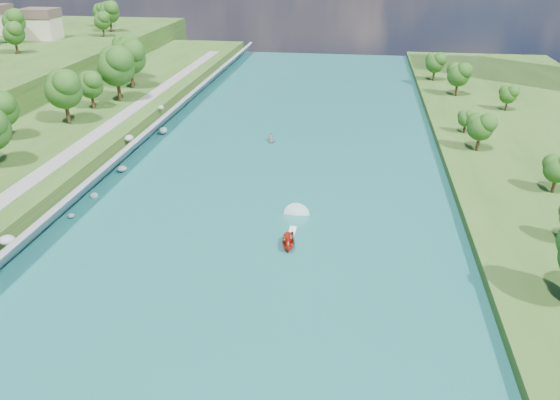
# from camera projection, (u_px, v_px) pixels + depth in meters

# --- Properties ---
(ground) EXTENTS (260.00, 260.00, 0.00)m
(ground) POSITION_uv_depth(u_px,v_px,m) (229.00, 288.00, 59.30)
(ground) COLOR #2D5119
(ground) RESTS_ON ground
(river_water) EXTENTS (55.00, 240.00, 0.10)m
(river_water) POSITION_uv_depth(u_px,v_px,m) (261.00, 208.00, 77.18)
(river_water) COLOR #195F61
(river_water) RESTS_ON ground
(ridge_west) EXTENTS (60.00, 120.00, 9.00)m
(ridge_west) POSITION_uv_depth(u_px,v_px,m) (19.00, 59.00, 153.22)
(ridge_west) COLOR #2D5119
(ridge_west) RESTS_ON ground
(riprap_bank) EXTENTS (4.18, 236.00, 4.27)m
(riprap_bank) POSITION_uv_depth(u_px,v_px,m) (84.00, 189.00, 78.92)
(riprap_bank) COLOR slate
(riprap_bank) RESTS_ON ground
(riverside_path) EXTENTS (3.00, 200.00, 0.10)m
(riverside_path) POSITION_uv_depth(u_px,v_px,m) (43.00, 172.00, 79.95)
(riverside_path) COLOR gray
(riverside_path) RESTS_ON berm_west
(ridge_houses) EXTENTS (29.50, 29.50, 8.40)m
(ridge_houses) POSITION_uv_depth(u_px,v_px,m) (3.00, 24.00, 154.75)
(ridge_houses) COLOR beige
(ridge_houses) RESTS_ON ridge_west
(trees_east) EXTENTS (16.86, 142.98, 10.48)m
(trees_east) POSITION_uv_depth(u_px,v_px,m) (506.00, 142.00, 85.64)
(trees_east) COLOR #1C4512
(trees_east) RESTS_ON berm_east
(trees_ridge) EXTENTS (24.43, 65.41, 10.84)m
(trees_ridge) POSITION_uv_depth(u_px,v_px,m) (63.00, 22.00, 154.31)
(trees_ridge) COLOR #1C4512
(trees_ridge) RESTS_ON ridge_west
(motorboat) EXTENTS (3.60, 18.75, 1.95)m
(motorboat) POSITION_uv_depth(u_px,v_px,m) (290.00, 235.00, 68.52)
(motorboat) COLOR red
(motorboat) RESTS_ON river_water
(raft) EXTENTS (2.67, 3.25, 1.57)m
(raft) POSITION_uv_depth(u_px,v_px,m) (271.00, 140.00, 102.75)
(raft) COLOR gray
(raft) RESTS_ON river_water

